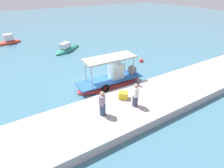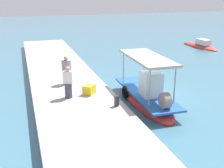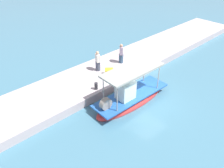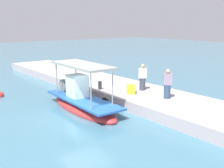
% 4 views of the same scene
% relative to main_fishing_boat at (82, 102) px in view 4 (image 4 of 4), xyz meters
% --- Properties ---
extents(ground_plane, '(120.00, 120.00, 0.00)m').
position_rel_main_fishing_boat_xyz_m(ground_plane, '(-1.22, 0.59, -0.46)').
color(ground_plane, teal).
extents(dock_quay, '(36.00, 4.31, 0.63)m').
position_rel_main_fishing_boat_xyz_m(dock_quay, '(-1.22, -3.85, -0.14)').
color(dock_quay, '#B3A7AA').
rests_on(dock_quay, ground_plane).
extents(main_fishing_boat, '(6.12, 1.94, 2.99)m').
position_rel_main_fishing_boat_xyz_m(main_fishing_boat, '(0.00, 0.00, 0.00)').
color(main_fishing_boat, red).
rests_on(main_fishing_boat, ground_plane).
extents(fisherman_near_bollard, '(0.54, 0.54, 1.71)m').
position_rel_main_fishing_boat_xyz_m(fisherman_near_bollard, '(-2.93, -3.87, 0.95)').
color(fisherman_near_bollard, '#304963').
rests_on(fisherman_near_bollard, dock_quay).
extents(fisherman_by_crate, '(0.48, 0.54, 1.68)m').
position_rel_main_fishing_boat_xyz_m(fisherman_by_crate, '(-0.61, -4.18, 0.94)').
color(fisherman_by_crate, '#3B4254').
rests_on(fisherman_by_crate, dock_quay).
extents(mooring_bollard, '(0.24, 0.24, 0.53)m').
position_rel_main_fishing_boat_xyz_m(mooring_bollard, '(1.26, -2.16, 0.44)').
color(mooring_bollard, '#2D2D33').
rests_on(mooring_bollard, dock_quay).
extents(cargo_crate, '(0.82, 0.81, 0.51)m').
position_rel_main_fishing_boat_xyz_m(cargo_crate, '(-0.78, -3.03, 0.43)').
color(cargo_crate, yellow).
rests_on(cargo_crate, dock_quay).
extents(marker_buoy, '(0.49, 0.49, 0.49)m').
position_rel_main_fishing_boat_xyz_m(marker_buoy, '(5.81, 2.86, -0.36)').
color(marker_buoy, red).
rests_on(marker_buoy, ground_plane).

